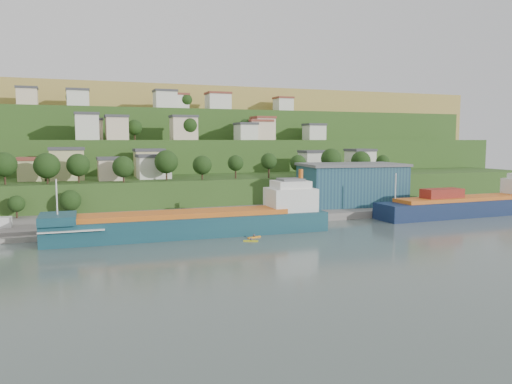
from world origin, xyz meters
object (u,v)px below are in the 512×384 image
cargo_ship_near (201,224)px  kayak_orange (254,237)px  cargo_ship_far (475,206)px  warehouse (351,184)px

cargo_ship_near → kayak_orange: 13.09m
cargo_ship_far → kayak_orange: cargo_ship_far is taller
kayak_orange → cargo_ship_near: bearing=127.0°
warehouse → kayak_orange: 53.16m
cargo_ship_near → cargo_ship_far: cargo_ship_near is taller
cargo_ship_far → warehouse: size_ratio=1.82×
cargo_ship_near → kayak_orange: cargo_ship_near is taller
cargo_ship_near → cargo_ship_far: 83.54m
kayak_orange → warehouse: bearing=17.2°
cargo_ship_near → cargo_ship_far: bearing=3.2°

